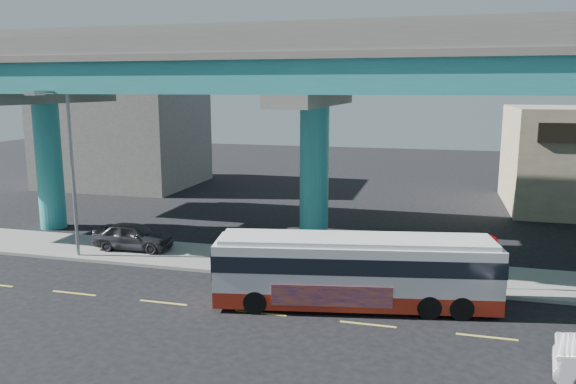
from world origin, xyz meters
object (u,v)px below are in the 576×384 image
(transit_bus, at_px, (355,269))
(street_lamp, at_px, (63,150))
(stop_sign, at_px, (489,250))
(parked_car, at_px, (133,236))

(transit_bus, bearing_deg, street_lamp, 161.02)
(transit_bus, relative_size, stop_sign, 4.74)
(stop_sign, bearing_deg, transit_bus, -128.37)
(parked_car, bearing_deg, stop_sign, -97.45)
(street_lamp, relative_size, stop_sign, 3.55)
(stop_sign, bearing_deg, street_lamp, -156.04)
(parked_car, height_order, stop_sign, stop_sign)
(parked_car, height_order, street_lamp, street_lamp)
(transit_bus, bearing_deg, stop_sign, 19.58)
(street_lamp, distance_m, stop_sign, 19.48)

